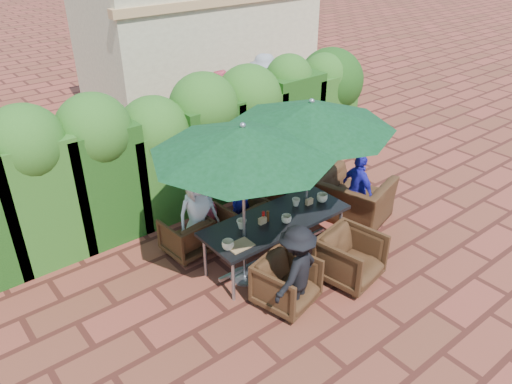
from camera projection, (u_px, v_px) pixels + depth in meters
ground at (265, 262)px, 7.76m from camera, size 80.00×80.00×0.00m
dining_table at (276, 223)px, 7.50m from camera, size 2.33×0.90×0.75m
umbrella_left at (243, 141)px, 6.36m from camera, size 2.48×2.48×2.46m
umbrella_right at (311, 115)px, 7.16m from camera, size 2.47×2.47×2.46m
chair_far_left at (187, 234)px, 7.83m from camera, size 0.72×0.68×0.69m
chair_far_mid at (243, 216)px, 8.24m from camera, size 0.77×0.73×0.74m
chair_far_right at (279, 193)px, 8.86m from camera, size 0.97×0.95×0.78m
chair_near_left at (287, 281)px, 6.78m from camera, size 0.89×0.86×0.76m
chair_near_right at (351, 256)px, 7.22m from camera, size 0.93×0.89×0.83m
chair_end_right at (354, 191)px, 8.65m from camera, size 1.08×1.37×1.05m
adult_far_left at (198, 212)px, 7.75m from camera, size 0.70×0.45×1.36m
adult_far_mid at (241, 201)px, 8.24m from camera, size 0.44×0.37×1.17m
adult_far_right at (279, 187)px, 8.61m from camera, size 0.67×0.51×1.23m
adult_near_left at (296, 271)px, 6.50m from camera, size 0.93×0.62×1.34m
adult_end_right at (358, 190)px, 8.46m from camera, size 0.51×0.81×1.29m
child_left at (210, 218)px, 8.09m from camera, size 0.35×0.31×0.86m
child_right at (258, 204)px, 8.56m from camera, size 0.27×0.22×0.75m
pedestrian_a at (190, 117)px, 10.97m from camera, size 1.57×1.30×1.64m
pedestrian_b at (220, 104)px, 11.72m from camera, size 0.89×0.72×1.62m
pedestrian_c at (264, 93)px, 11.98m from camera, size 1.22×1.28×1.89m
cup_a at (228, 245)px, 6.76m from camera, size 0.17×0.17×0.14m
cup_b at (242, 224)px, 7.21m from camera, size 0.15×0.15×0.14m
cup_c at (286, 219)px, 7.34m from camera, size 0.15×0.15×0.12m
cup_d at (296, 202)px, 7.77m from camera, size 0.13×0.13×0.12m
cup_e at (322, 198)px, 7.87m from camera, size 0.18×0.18×0.14m
ketchup_bottle at (263, 217)px, 7.36m from camera, size 0.04×0.04×0.17m
sauce_bottle at (268, 216)px, 7.37m from camera, size 0.04×0.04×0.17m
serving_tray at (240, 245)px, 6.85m from camera, size 0.35×0.25×0.02m
number_block_left at (262, 221)px, 7.32m from camera, size 0.12×0.06×0.10m
number_block_right at (309, 202)px, 7.80m from camera, size 0.12×0.06×0.10m
hedge_wall at (169, 139)px, 8.54m from camera, size 9.10×1.60×2.49m
building at (201, 44)px, 13.63m from camera, size 6.20×3.08×3.20m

